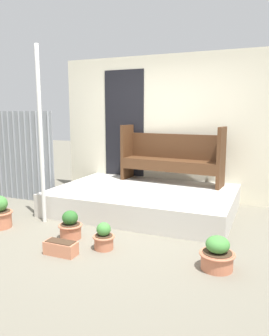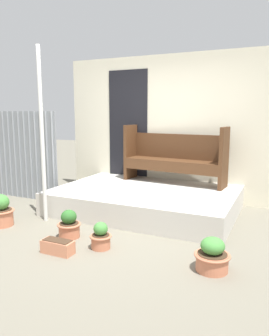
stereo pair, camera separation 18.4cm
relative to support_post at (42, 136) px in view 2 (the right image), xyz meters
name	(u,v)px [view 2 (the right image)]	position (x,y,z in m)	size (l,w,h in m)	color
ground_plane	(116,229)	(1.13, 0.11, -1.24)	(24.00, 24.00, 0.00)	#706B5B
porch_slab	(145,200)	(1.14, 1.07, -1.07)	(2.83, 1.93, 0.36)	beige
house_wall	(165,128)	(1.10, 2.07, 0.06)	(4.03, 0.08, 2.60)	beige
fence_corrugated	(5,154)	(-1.67, 0.89, -0.44)	(2.40, 0.05, 1.60)	gray
support_post	(42,136)	(0.00, 0.00, 0.00)	(0.06, 0.06, 2.49)	silver
bench	(174,155)	(1.40, 1.75, -0.39)	(1.83, 0.56, 1.00)	#4C2D19
flower_pot_left	(1,212)	(-0.41, -0.44, -1.05)	(0.36, 0.36, 0.45)	#C67251
flower_pot_middle	(69,225)	(0.71, -0.40, -1.09)	(0.30, 0.30, 0.36)	#C67251
flower_pot_right	(101,237)	(1.26, -0.53, -1.11)	(0.26, 0.26, 0.32)	#C67251
flower_pot_far_right	(212,256)	(2.55, -0.53, -1.09)	(0.37, 0.37, 0.35)	#C67251
planter_box_rect	(58,247)	(0.89, -0.85, -1.17)	(0.37, 0.16, 0.16)	tan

